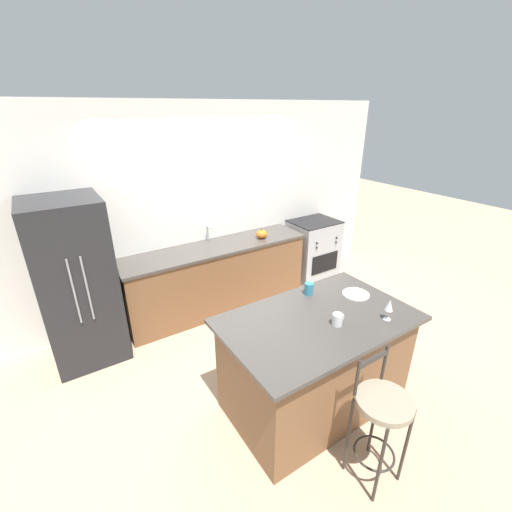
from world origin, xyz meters
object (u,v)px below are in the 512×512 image
oven_range (312,250)px  coffee_mug (338,319)px  wine_glass (389,306)px  pumpkin_decoration (262,234)px  bar_stool_near (381,415)px  dinner_plate (356,294)px  refrigerator (77,282)px  tumbler_cup (309,289)px

oven_range → coffee_mug: size_ratio=8.11×
wine_glass → pumpkin_decoration: size_ratio=1.25×
bar_stool_near → wine_glass: bearing=38.5°
dinner_plate → wine_glass: (-0.09, -0.43, 0.13)m
bar_stool_near → pumpkin_decoration: 2.85m
refrigerator → oven_range: (3.41, 0.08, -0.42)m
refrigerator → bar_stool_near: 3.15m
pumpkin_decoration → oven_range: bearing=5.2°
wine_glass → tumbler_cup: size_ratio=1.59×
coffee_mug → tumbler_cup: (0.13, 0.51, 0.01)m
oven_range → coffee_mug: 2.81m
coffee_mug → pumpkin_decoration: bearing=73.0°
dinner_plate → pumpkin_decoration: pumpkin_decoration is taller
dinner_plate → tumbler_cup: 0.46m
bar_stool_near → dinner_plate: bearing=53.2°
pumpkin_decoration → wine_glass: bearing=-95.7°
coffee_mug → tumbler_cup: 0.53m
refrigerator → bar_stool_near: size_ratio=1.69×
bar_stool_near → coffee_mug: size_ratio=8.99×
refrigerator → coffee_mug: refrigerator is taller
oven_range → coffee_mug: coffee_mug is taller
oven_range → dinner_plate: bearing=-121.7°
pumpkin_decoration → refrigerator: bearing=179.7°
wine_glass → tumbler_cup: (-0.28, 0.69, -0.07)m
oven_range → coffee_mug: bearing=-127.8°
refrigerator → oven_range: refrigerator is taller
refrigerator → pumpkin_decoration: (2.35, -0.01, 0.08)m
pumpkin_decoration → dinner_plate: bearing=-94.1°
oven_range → dinner_plate: dinner_plate is taller
refrigerator → tumbler_cup: (1.84, -1.59, 0.11)m
refrigerator → pumpkin_decoration: bearing=-0.3°
bar_stool_near → oven_range: bearing=56.6°
tumbler_cup → refrigerator: bearing=139.2°
coffee_mug → pumpkin_decoration: size_ratio=0.79×
bar_stool_near → dinner_plate: size_ratio=4.20×
wine_glass → bar_stool_near: bearing=-141.5°
bar_stool_near → coffee_mug: (0.15, 0.63, 0.39)m
oven_range → bar_stool_near: bearing=-123.4°
refrigerator → bar_stool_near: bearing=-60.3°
bar_stool_near → tumbler_cup: bearing=75.9°
wine_glass → oven_range: bearing=61.5°
refrigerator → dinner_plate: size_ratio=7.08×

